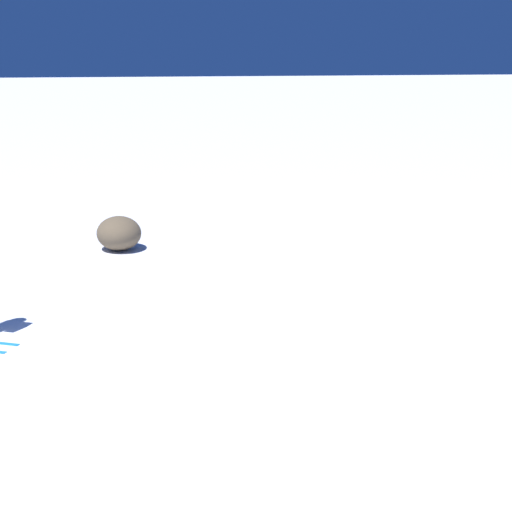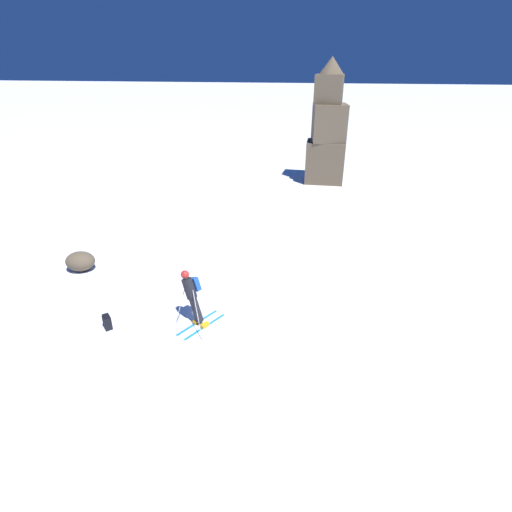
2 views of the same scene
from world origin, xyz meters
TOP-DOWN VIEW (x-y plane):
  - exposed_boulder_0 at (-7.03, 2.89)m, footprint 1.18×1.01m

SIDE VIEW (x-z plane):
  - exposed_boulder_0 at x=-7.03m, z-range 0.00..0.77m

